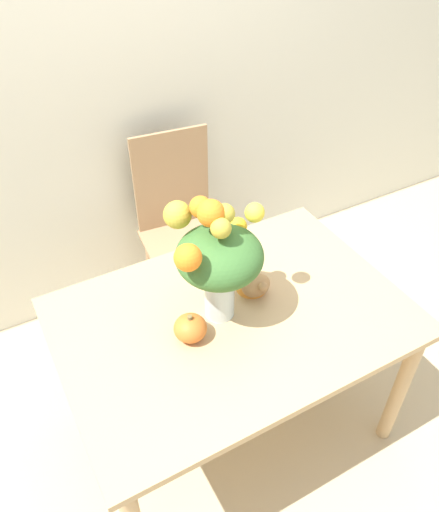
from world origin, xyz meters
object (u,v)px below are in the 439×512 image
object	(u,v)px
pumpkin	(190,328)
turkey_figurine	(254,282)
flower_vase	(217,256)
dining_chair_near_window	(181,228)

from	to	relation	value
pumpkin	turkey_figurine	xyz separation A→B (m)	(0.32, 0.09, 0.00)
flower_vase	pumpkin	bearing A→B (deg)	-156.94
flower_vase	pumpkin	world-z (taller)	flower_vase
flower_vase	dining_chair_near_window	distance (m)	0.97
pumpkin	dining_chair_near_window	distance (m)	0.98
pumpkin	turkey_figurine	distance (m)	0.33
dining_chair_near_window	turkey_figurine	bearing A→B (deg)	-87.48
flower_vase	turkey_figurine	bearing A→B (deg)	10.27
turkey_figurine	dining_chair_near_window	bearing A→B (deg)	86.58
flower_vase	turkey_figurine	world-z (taller)	flower_vase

